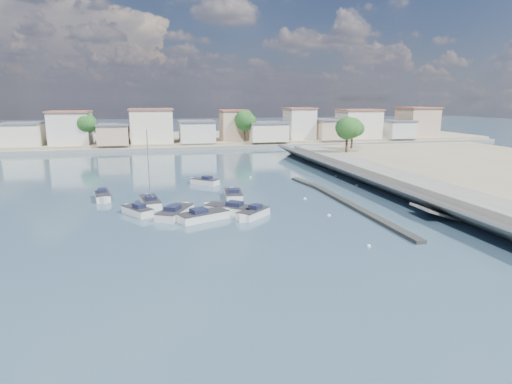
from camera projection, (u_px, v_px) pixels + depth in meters
ground at (241, 169)px, 75.47m from camera, size 400.00×400.00×0.00m
seawall_walkway at (427, 190)px, 53.82m from camera, size 5.00×90.00×1.80m
breakwater at (342, 201)px, 51.05m from camera, size 2.00×31.02×0.35m
far_shore_land at (205, 139)px, 124.74m from camera, size 160.00×40.00×1.40m
far_shore_quay at (216, 147)px, 104.84m from camera, size 160.00×2.50×0.80m
far_town at (253, 127)px, 111.93m from camera, size 113.01×12.80×8.35m
shore_trees at (251, 124)px, 102.75m from camera, size 74.56×38.32×7.92m
motorboat_a at (136, 211)px, 45.60m from camera, size 3.50×4.24×1.48m
motorboat_b at (233, 195)px, 53.38m from camera, size 2.45×5.51×1.48m
motorboat_c at (228, 209)px, 46.40m from camera, size 5.54×4.89×1.48m
motorboat_d at (252, 214)px, 44.30m from camera, size 4.07×4.01×1.48m
motorboat_e at (176, 212)px, 45.11m from camera, size 4.36×5.76×1.48m
motorboat_f at (204, 182)px, 61.57m from camera, size 4.09×3.96×1.48m
motorboat_g at (103, 197)px, 52.17m from camera, size 2.32×4.85×1.48m
motorboat_h at (206, 216)px, 43.69m from camera, size 5.70×3.88×1.48m
sailboat at (150, 201)px, 49.66m from camera, size 2.59×6.02×9.00m
mooring_buoys at (320, 195)px, 54.64m from camera, size 13.61×33.76×0.38m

